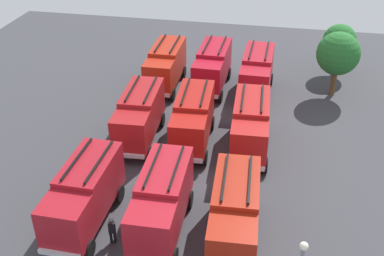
{
  "coord_description": "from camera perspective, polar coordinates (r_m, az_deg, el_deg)",
  "views": [
    {
      "loc": [
        29.74,
        5.92,
        19.71
      ],
      "look_at": [
        0.0,
        0.0,
        1.4
      ],
      "focal_mm": 44.75,
      "sensor_mm": 36.0,
      "label": 1
    }
  ],
  "objects": [
    {
      "name": "tree_0",
      "position": [
        48.24,
        17.16,
        9.87
      ],
      "size": [
        3.18,
        3.18,
        4.93
      ],
      "color": "brown",
      "rests_on": "ground"
    },
    {
      "name": "fire_truck_3",
      "position": [
        43.68,
        2.45,
        7.4
      ],
      "size": [
        7.24,
        2.86,
        3.88
      ],
      "rotation": [
        0.0,
        0.0,
        -0.02
      ],
      "color": "#AB1020",
      "rests_on": "ground"
    },
    {
      "name": "ground_plane",
      "position": [
        36.16,
        -0.0,
        -1.9
      ],
      "size": [
        55.78,
        55.78,
        0.0
      ],
      "primitive_type": "plane",
      "color": "#38383D"
    },
    {
      "name": "fire_truck_5",
      "position": [
        27.52,
        -3.65,
        -8.6
      ],
      "size": [
        7.26,
        2.91,
        3.88
      ],
      "rotation": [
        0.0,
        0.0,
        0.03
      ],
      "color": "#A81722",
      "rests_on": "ground"
    },
    {
      "name": "tree_1",
      "position": [
        43.51,
        17.03,
        8.45
      ],
      "size": [
        3.75,
        3.75,
        5.81
      ],
      "color": "brown",
      "rests_on": "ground"
    },
    {
      "name": "fire_truck_6",
      "position": [
        42.82,
        7.74,
        6.63
      ],
      "size": [
        7.23,
        2.81,
        3.88
      ],
      "rotation": [
        0.0,
        0.0,
        -0.01
      ],
      "color": "#A8131F",
      "rests_on": "ground"
    },
    {
      "name": "fire_truck_2",
      "position": [
        28.63,
        -12.72,
        -7.62
      ],
      "size": [
        7.24,
        2.84,
        3.88
      ],
      "rotation": [
        0.0,
        0.0,
        -0.01
      ],
      "color": "maroon",
      "rests_on": "ground"
    },
    {
      "name": "firefighter_1",
      "position": [
        45.9,
        -5.3,
        6.78
      ],
      "size": [
        0.47,
        0.35,
        1.6
      ],
      "rotation": [
        0.0,
        0.0,
        1.27
      ],
      "color": "black",
      "rests_on": "ground"
    },
    {
      "name": "fire_truck_1",
      "position": [
        35.82,
        -6.3,
        1.57
      ],
      "size": [
        7.32,
        3.06,
        3.88
      ],
      "rotation": [
        0.0,
        0.0,
        0.05
      ],
      "color": "maroon",
      "rests_on": "ground"
    },
    {
      "name": "fire_truck_4",
      "position": [
        35.16,
        0.09,
        1.17
      ],
      "size": [
        7.33,
        3.1,
        3.88
      ],
      "rotation": [
        0.0,
        0.0,
        0.06
      ],
      "color": "#A61711",
      "rests_on": "ground"
    },
    {
      "name": "fire_truck_7",
      "position": [
        34.64,
        6.99,
        0.42
      ],
      "size": [
        7.3,
        3.02,
        3.88
      ],
      "rotation": [
        0.0,
        0.0,
        0.05
      ],
      "color": "#AB1817",
      "rests_on": "ground"
    },
    {
      "name": "fire_truck_0",
      "position": [
        43.94,
        -3.18,
        7.53
      ],
      "size": [
        7.23,
        2.82,
        3.88
      ],
      "rotation": [
        0.0,
        0.0,
        0.01
      ],
      "color": "#AC2211",
      "rests_on": "ground"
    },
    {
      "name": "firefighter_0",
      "position": [
        27.78,
        -9.5,
        -11.9
      ],
      "size": [
        0.38,
        0.48,
        1.69
      ],
      "rotation": [
        0.0,
        0.0,
        0.39
      ],
      "color": "black",
      "rests_on": "ground"
    },
    {
      "name": "fire_truck_8",
      "position": [
        26.74,
        5.11,
        -10.07
      ],
      "size": [
        7.32,
        3.08,
        3.88
      ],
      "rotation": [
        0.0,
        0.0,
        0.06
      ],
      "color": "#9F1F0F",
      "rests_on": "ground"
    },
    {
      "name": "traffic_cone_0",
      "position": [
        31.58,
        4.26,
        -6.86
      ],
      "size": [
        0.45,
        0.45,
        0.64
      ],
      "primitive_type": "cone",
      "color": "#F2600C",
      "rests_on": "ground"
    }
  ]
}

